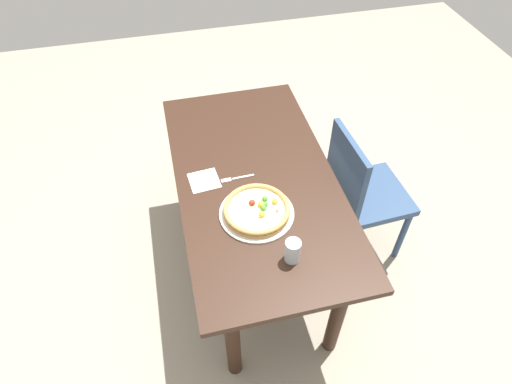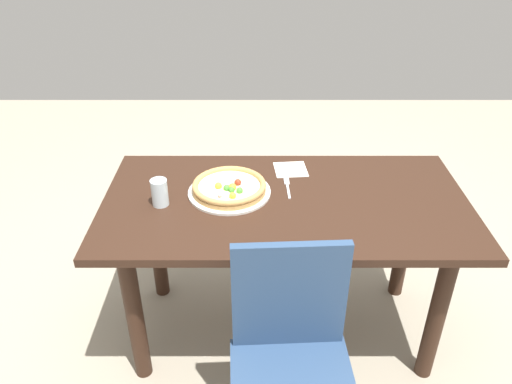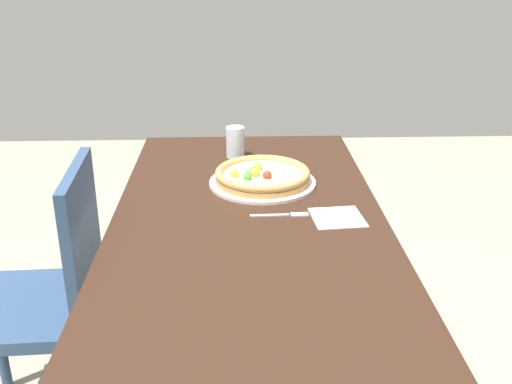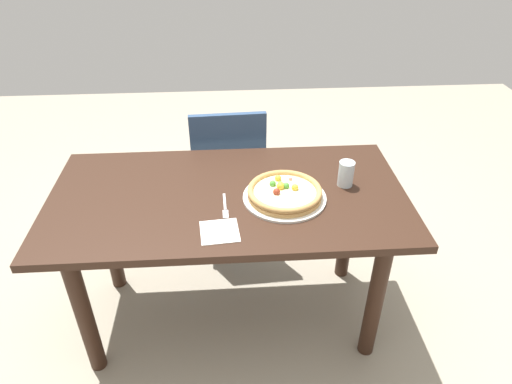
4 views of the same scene
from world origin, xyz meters
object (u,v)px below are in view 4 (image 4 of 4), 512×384
at_px(drinking_glass, 346,174).
at_px(napkin, 220,231).
at_px(dining_table, 229,216).
at_px(plate, 284,197).
at_px(chair_near, 228,171).
at_px(pizza, 285,192).
at_px(fork, 225,208).

relative_size(drinking_glass, napkin, 0.78).
distance_m(dining_table, drinking_glass, 0.52).
bearing_deg(plate, chair_near, -70.81).
xyz_separation_m(pizza, napkin, (0.26, 0.20, -0.03)).
xyz_separation_m(chair_near, napkin, (0.04, 0.84, 0.25)).
xyz_separation_m(pizza, fork, (0.24, 0.05, -0.03)).
xyz_separation_m(chair_near, drinking_glass, (-0.49, 0.56, 0.31)).
height_order(plate, fork, plate).
bearing_deg(pizza, dining_table, -11.91).
relative_size(pizza, napkin, 2.15).
height_order(chair_near, drinking_glass, chair_near).
xyz_separation_m(plate, drinking_glass, (-0.27, -0.08, 0.05)).
bearing_deg(chair_near, dining_table, -93.23).
distance_m(dining_table, chair_near, 0.61).
bearing_deg(drinking_glass, chair_near, -48.74).
bearing_deg(dining_table, pizza, 168.09).
bearing_deg(dining_table, fork, 82.65).
bearing_deg(plate, fork, 12.00).
bearing_deg(plate, pizza, -74.75).
distance_m(pizza, fork, 0.25).
bearing_deg(pizza, fork, 12.29).
distance_m(dining_table, plate, 0.26).
distance_m(drinking_glass, napkin, 0.60).
bearing_deg(pizza, napkin, 37.15).
bearing_deg(plate, drinking_glass, -162.38).
height_order(dining_table, drinking_glass, drinking_glass).
height_order(drinking_glass, napkin, drinking_glass).
bearing_deg(chair_near, fork, -94.25).
relative_size(fork, napkin, 1.18).
bearing_deg(dining_table, drinking_glass, -175.88).
bearing_deg(pizza, drinking_glass, -162.63).
distance_m(chair_near, plate, 0.73).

